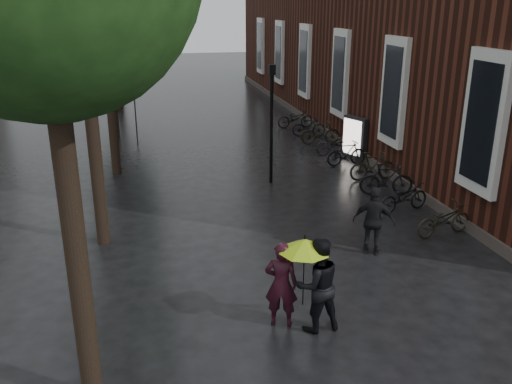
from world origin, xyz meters
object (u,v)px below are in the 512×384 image
object	(u,v)px
parked_bicycles	(349,154)
person_burgundy	(281,284)
lamp_post	(272,113)
person_black	(317,285)
ad_lightbox	(355,138)
pedestrian_walking	(374,221)

from	to	relation	value
parked_bicycles	person_burgundy	bearing A→B (deg)	-118.31
lamp_post	person_black	bearing A→B (deg)	-98.38
person_burgundy	person_black	size ratio (longest dim) A/B	0.93
person_burgundy	parked_bicycles	world-z (taller)	person_burgundy
ad_lightbox	lamp_post	size ratio (longest dim) A/B	0.42
pedestrian_walking	parked_bicycles	distance (m)	7.50
person_burgundy	ad_lightbox	distance (m)	11.98
person_burgundy	pedestrian_walking	bearing A→B (deg)	-119.38
person_burgundy	ad_lightbox	bearing A→B (deg)	-98.11
parked_bicycles	lamp_post	distance (m)	4.03
pedestrian_walking	lamp_post	world-z (taller)	lamp_post
person_black	lamp_post	size ratio (longest dim) A/B	0.47
person_black	ad_lightbox	distance (m)	11.95
pedestrian_walking	ad_lightbox	xyz separation A→B (m)	(2.78, 8.00, -0.01)
person_burgundy	parked_bicycles	xyz separation A→B (m)	(5.20, 9.66, -0.38)
person_burgundy	parked_bicycles	size ratio (longest dim) A/B	0.12
person_burgundy	pedestrian_walking	xyz separation A→B (m)	(2.98, 2.50, -0.00)
person_burgundy	lamp_post	distance (m)	8.75
ad_lightbox	pedestrian_walking	bearing A→B (deg)	-131.19
person_burgundy	lamp_post	size ratio (longest dim) A/B	0.43
pedestrian_walking	ad_lightbox	size ratio (longest dim) A/B	1.02
person_burgundy	ad_lightbox	xyz separation A→B (m)	(5.76, 10.50, -0.02)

